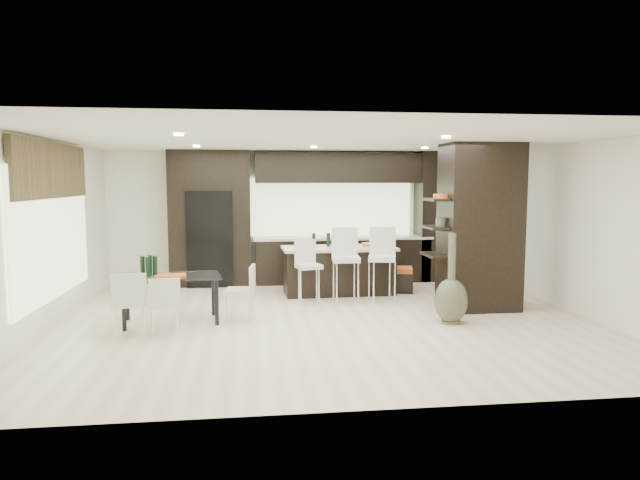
{
  "coord_description": "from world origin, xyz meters",
  "views": [
    {
      "loc": [
        -1.14,
        -8.45,
        2.11
      ],
      "look_at": [
        0.0,
        0.6,
        1.15
      ],
      "focal_mm": 32.0,
      "sensor_mm": 36.0,
      "label": 1
    }
  ],
  "objects": [
    {
      "name": "chair_near",
      "position": [
        -2.3,
        -0.62,
        0.38
      ],
      "size": [
        0.48,
        0.48,
        0.75
      ],
      "primitive_type": "cube",
      "rotation": [
        0.0,
        0.0,
        0.19
      ],
      "color": "silver",
      "rests_on": "ground"
    },
    {
      "name": "refrigerator",
      "position": [
        -1.9,
        3.12,
        0.95
      ],
      "size": [
        0.9,
        0.68,
        1.9
      ],
      "primitive_type": "cube",
      "color": "black",
      "rests_on": "ground"
    },
    {
      "name": "stool_left",
      "position": [
        -0.12,
        1.2,
        0.44
      ],
      "size": [
        0.48,
        0.48,
        0.87
      ],
      "primitive_type": "cube",
      "rotation": [
        0.0,
        0.0,
        0.28
      ],
      "color": "silver",
      "rests_on": "ground"
    },
    {
      "name": "stool_mid",
      "position": [
        0.52,
        1.16,
        0.52
      ],
      "size": [
        0.49,
        0.49,
        1.04
      ],
      "primitive_type": "cube",
      "rotation": [
        0.0,
        0.0,
        -0.07
      ],
      "color": "silver",
      "rests_on": "ground"
    },
    {
      "name": "chair_end",
      "position": [
        -1.28,
        0.07,
        0.39
      ],
      "size": [
        0.47,
        0.47,
        0.77
      ],
      "primitive_type": "cube",
      "rotation": [
        0.0,
        0.0,
        1.45
      ],
      "color": "silver",
      "rests_on": "ground"
    },
    {
      "name": "bench",
      "position": [
        1.34,
        2.05,
        0.23
      ],
      "size": [
        1.29,
        0.74,
        0.47
      ],
      "primitive_type": "cube",
      "rotation": [
        0.0,
        0.0,
        -0.24
      ],
      "color": "black",
      "rests_on": "ground"
    },
    {
      "name": "kitchen_island",
      "position": [
        0.52,
        1.94,
        0.43
      ],
      "size": [
        2.11,
        0.96,
        0.87
      ],
      "primitive_type": "cube",
      "rotation": [
        0.0,
        0.0,
        0.03
      ],
      "color": "black",
      "rests_on": "ground"
    },
    {
      "name": "floor_vase",
      "position": [
        1.82,
        -0.48,
        0.67
      ],
      "size": [
        0.61,
        0.61,
        1.34
      ],
      "primitive_type": null,
      "rotation": [
        0.0,
        0.0,
        -0.28
      ],
      "color": "#474C37",
      "rests_on": "ground"
    },
    {
      "name": "left_wall",
      "position": [
        -4.0,
        0.0,
        1.35
      ],
      "size": [
        0.02,
        7.0,
        2.7
      ],
      "primitive_type": "cube",
      "color": "white",
      "rests_on": "ground"
    },
    {
      "name": "window_left",
      "position": [
        -3.96,
        0.2,
        1.35
      ],
      "size": [
        0.04,
        3.2,
        1.9
      ],
      "primitive_type": "cube",
      "color": "#B2D199",
      "rests_on": "left_wall"
    },
    {
      "name": "partition_column",
      "position": [
        2.6,
        0.4,
        1.35
      ],
      "size": [
        1.2,
        0.8,
        2.7
      ],
      "primitive_type": "cube",
      "color": "black",
      "rests_on": "ground"
    },
    {
      "name": "ground",
      "position": [
        0.0,
        0.0,
        0.0
      ],
      "size": [
        8.0,
        8.0,
        0.0
      ],
      "primitive_type": "plane",
      "color": "beige",
      "rests_on": "ground"
    },
    {
      "name": "chair_far",
      "position": [
        -2.75,
        -0.64,
        0.41
      ],
      "size": [
        0.52,
        0.52,
        0.82
      ],
      "primitive_type": "cube",
      "rotation": [
        0.0,
        0.0,
        0.2
      ],
      "color": "silver",
      "rests_on": "ground"
    },
    {
      "name": "stool_right",
      "position": [
        1.16,
        1.16,
        0.52
      ],
      "size": [
        0.56,
        0.56,
        1.04
      ],
      "primitive_type": "cube",
      "rotation": [
        0.0,
        0.0,
        -0.26
      ],
      "color": "silver",
      "rests_on": "ground"
    },
    {
      "name": "window_back",
      "position": [
        0.6,
        3.46,
        1.55
      ],
      "size": [
        3.4,
        0.04,
        1.2
      ],
      "primitive_type": "cube",
      "color": "#B2D199",
      "rests_on": "back_wall"
    },
    {
      "name": "ceiling",
      "position": [
        0.0,
        0.0,
        2.7
      ],
      "size": [
        8.0,
        7.0,
        0.02
      ],
      "primitive_type": "cube",
      "color": "white",
      "rests_on": "ground"
    },
    {
      "name": "back_wall",
      "position": [
        0.0,
        3.5,
        1.35
      ],
      "size": [
        8.0,
        0.02,
        2.7
      ],
      "primitive_type": "cube",
      "color": "white",
      "rests_on": "ground"
    },
    {
      "name": "back_cabinetry",
      "position": [
        0.5,
        3.17,
        1.35
      ],
      "size": [
        6.8,
        0.68,
        2.7
      ],
      "primitive_type": "cube",
      "color": "black",
      "rests_on": "ground"
    },
    {
      "name": "stone_accent",
      "position": [
        -3.93,
        0.2,
        2.25
      ],
      "size": [
        0.08,
        3.0,
        0.8
      ],
      "primitive_type": "cube",
      "color": "brown",
      "rests_on": "left_wall"
    },
    {
      "name": "ceiling_spots",
      "position": [
        0.0,
        0.25,
        2.68
      ],
      "size": [
        4.0,
        3.0,
        0.02
      ],
      "primitive_type": "cube",
      "color": "white",
      "rests_on": "ceiling"
    },
    {
      "name": "dining_table",
      "position": [
        -2.3,
        0.07,
        0.35
      ],
      "size": [
        1.54,
        1.0,
        0.7
      ],
      "primitive_type": "cube",
      "rotation": [
        0.0,
        0.0,
        0.13
      ],
      "color": "white",
      "rests_on": "ground"
    },
    {
      "name": "right_wall",
      "position": [
        4.0,
        0.0,
        1.35
      ],
      "size": [
        0.02,
        7.0,
        2.7
      ],
      "primitive_type": "cube",
      "color": "white",
      "rests_on": "ground"
    }
  ]
}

